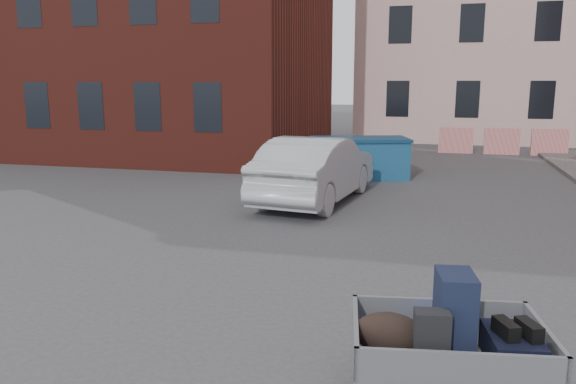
# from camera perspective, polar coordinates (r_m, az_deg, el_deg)

# --- Properties ---
(ground) EXTENTS (120.00, 120.00, 0.00)m
(ground) POSITION_cam_1_polar(r_m,az_deg,el_deg) (8.54, 2.75, -7.79)
(ground) COLOR #38383A
(ground) RESTS_ON ground
(far_building) EXTENTS (6.00, 6.00, 8.00)m
(far_building) POSITION_cam_1_polar(r_m,az_deg,el_deg) (36.94, -21.86, 12.31)
(far_building) COLOR maroon
(far_building) RESTS_ON ground
(barriers) EXTENTS (4.70, 0.18, 1.00)m
(barriers) POSITION_cam_1_polar(r_m,az_deg,el_deg) (23.17, 20.90, 4.82)
(barriers) COLOR red
(barriers) RESTS_ON ground
(trailer) EXTENTS (1.75, 1.91, 1.20)m
(trailer) POSITION_cam_1_polar(r_m,az_deg,el_deg) (5.10, 15.80, -14.41)
(trailer) COLOR black
(trailer) RESTS_ON ground
(dumpster) EXTENTS (3.09, 2.19, 1.17)m
(dumpster) POSITION_cam_1_polar(r_m,az_deg,el_deg) (16.50, 7.22, 3.48)
(dumpster) COLOR #1B5482
(dumpster) RESTS_ON ground
(silver_car) EXTENTS (2.21, 4.80, 1.53)m
(silver_car) POSITION_cam_1_polar(r_m,az_deg,el_deg) (13.12, 2.89, 2.35)
(silver_car) COLOR #AAADB2
(silver_car) RESTS_ON ground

